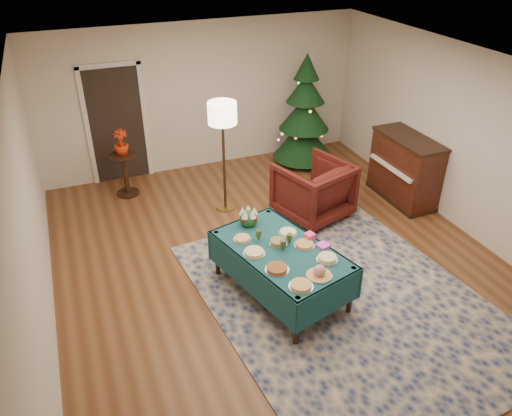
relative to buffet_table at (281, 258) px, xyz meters
name	(u,v)px	position (x,y,z in m)	size (l,w,h in m)	color
room_shell	(282,178)	(0.25, 0.58, 0.80)	(7.00, 7.00, 7.00)	#593319
doorway	(116,122)	(-1.35, 4.07, 0.54)	(1.08, 0.04, 2.16)	black
rug	(344,300)	(0.70, -0.45, -0.54)	(3.20, 4.20, 0.02)	#15234F
buffet_table	(281,258)	(0.00, 0.00, 0.00)	(1.47, 1.99, 0.69)	black
platter_0	(301,285)	(-0.10, -0.74, 0.16)	(0.28, 0.28, 0.04)	silver
platter_1	(319,272)	(0.18, -0.65, 0.20)	(0.30, 0.30, 0.15)	silver
platter_2	(327,258)	(0.41, -0.41, 0.16)	(0.26, 0.26, 0.06)	silver
platter_3	(277,269)	(-0.22, -0.37, 0.16)	(0.29, 0.29, 0.05)	silver
platter_4	(304,244)	(0.30, -0.04, 0.16)	(0.26, 0.26, 0.04)	silver
platter_5	(254,252)	(-0.35, 0.03, 0.16)	(0.27, 0.27, 0.05)	silver
platter_6	(278,242)	(0.00, 0.10, 0.17)	(0.23, 0.23, 0.07)	silver
platter_7	(288,232)	(0.22, 0.28, 0.16)	(0.25, 0.25, 0.04)	silver
platter_8	(242,239)	(-0.38, 0.37, 0.16)	(0.23, 0.23, 0.04)	silver
goblet_0	(259,235)	(-0.19, 0.27, 0.22)	(0.07, 0.07, 0.16)	#2D471E
goblet_1	(289,239)	(0.13, 0.04, 0.22)	(0.07, 0.07, 0.16)	#2D471E
goblet_2	(283,246)	(0.00, -0.05, 0.22)	(0.07, 0.07, 0.16)	#2D471E
napkin_stack	(323,246)	(0.50, -0.15, 0.16)	(0.14, 0.14, 0.04)	#FB45CF
gift_box	(310,237)	(0.42, 0.05, 0.18)	(0.11, 0.11, 0.09)	#F34375
centerpiece	(249,217)	(-0.17, 0.67, 0.26)	(0.25, 0.25, 0.29)	#1E4C1E
armchair	(313,187)	(1.27, 1.57, -0.04)	(1.00, 0.94, 1.03)	#45130E
floor_lamp	(222,120)	(0.04, 2.31, 1.00)	(0.44, 0.44, 1.83)	#A57F3F
side_table	(126,175)	(-1.39, 3.41, -0.18)	(0.43, 0.43, 0.77)	black
potted_plant	(121,148)	(-1.39, 3.41, 0.33)	(0.24, 0.43, 0.24)	#B9290D
christmas_tree	(305,115)	(2.06, 3.48, 0.40)	(1.42, 1.42, 2.12)	black
piano	(405,169)	(2.96, 1.50, 0.00)	(0.63, 1.31, 1.13)	black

